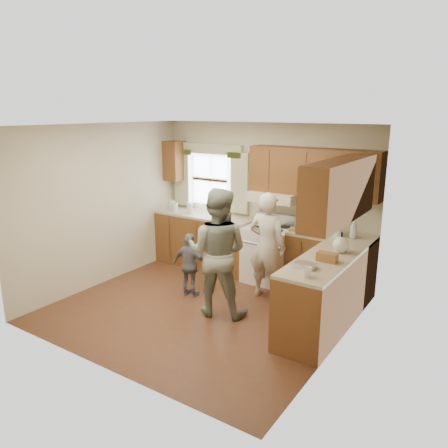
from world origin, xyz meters
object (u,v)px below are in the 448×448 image
Objects in this scene: woman_left at (267,246)px; woman_right at (217,252)px; child at (190,265)px; stove at (270,253)px.

woman_right reaches higher than woman_left.
child is (-0.65, 0.24, -0.38)m from woman_right.
woman_right is at bearing 154.16° from child.
stove is 1.46m from woman_right.
woman_right is (-0.31, -0.82, 0.08)m from woman_left.
stove is 0.68× the size of woman_left.
stove is at bearing -108.82° from woman_right.
child is (-0.71, -1.17, 0.01)m from stove.
stove is 0.62× the size of woman_right.
woman_left is (0.25, -0.59, 0.32)m from stove.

